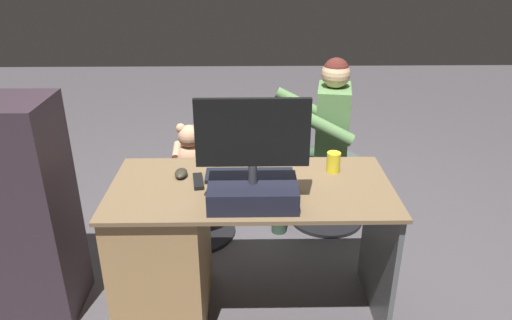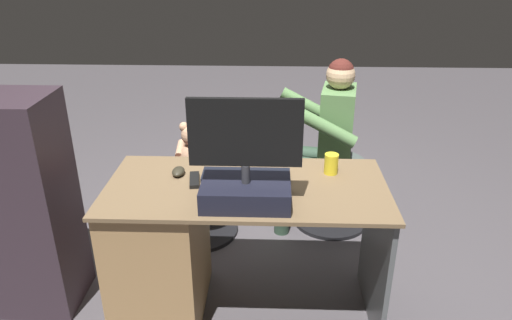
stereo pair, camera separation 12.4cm
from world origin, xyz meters
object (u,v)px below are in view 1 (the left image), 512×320
(monitor, at_px, (253,176))
(computer_mouse, at_px, (181,173))
(desk, at_px, (181,248))
(cup, at_px, (333,162))
(office_chair_teddy, at_px, (193,200))
(teddy_bear, at_px, (190,150))
(keyboard, at_px, (250,175))
(tv_remote, at_px, (198,181))
(person, at_px, (319,131))
(visitor_chair, at_px, (328,185))

(monitor, xyz_separation_m, computer_mouse, (0.34, -0.26, -0.11))
(desk, bearing_deg, cup, -169.14)
(cup, bearing_deg, office_chair_teddy, -36.65)
(monitor, bearing_deg, teddy_bear, -67.14)
(keyboard, bearing_deg, teddy_bear, -60.64)
(desk, bearing_deg, tv_remote, -163.36)
(computer_mouse, xyz_separation_m, person, (-0.77, -0.76, -0.09))
(computer_mouse, distance_m, cup, 0.74)
(teddy_bear, bearing_deg, tv_remote, 99.84)
(computer_mouse, height_order, office_chair_teddy, computer_mouse)
(office_chair_teddy, bearing_deg, computer_mouse, 93.04)
(office_chair_teddy, bearing_deg, monitor, 113.11)
(computer_mouse, distance_m, office_chair_teddy, 0.79)
(tv_remote, distance_m, office_chair_teddy, 0.85)
(tv_remote, relative_size, teddy_bear, 0.48)
(keyboard, xyz_separation_m, office_chair_teddy, (0.36, -0.63, -0.49))
(computer_mouse, height_order, visitor_chair, computer_mouse)
(person, bearing_deg, desk, 47.63)
(monitor, bearing_deg, visitor_chair, -116.50)
(keyboard, height_order, cup, cup)
(cup, distance_m, office_chair_teddy, 1.09)
(visitor_chair, relative_size, person, 0.45)
(keyboard, xyz_separation_m, cup, (-0.41, -0.06, 0.04))
(monitor, height_order, office_chair_teddy, monitor)
(office_chair_teddy, bearing_deg, tv_remote, 99.99)
(office_chair_teddy, bearing_deg, visitor_chair, -169.82)
(teddy_bear, height_order, visitor_chair, teddy_bear)
(computer_mouse, relative_size, visitor_chair, 0.19)
(cup, height_order, person, person)
(desk, xyz_separation_m, monitor, (-0.35, 0.16, 0.47))
(office_chair_teddy, bearing_deg, keyboard, 119.79)
(tv_remote, bearing_deg, teddy_bear, -88.63)
(office_chair_teddy, bearing_deg, person, -169.82)
(office_chair_teddy, height_order, teddy_bear, teddy_bear)
(tv_remote, relative_size, office_chair_teddy, 0.28)
(cup, xyz_separation_m, person, (-0.04, -0.72, -0.12))
(tv_remote, relative_size, visitor_chair, 0.30)
(monitor, bearing_deg, cup, -142.66)
(keyboard, height_order, person, person)
(computer_mouse, bearing_deg, keyboard, 177.82)
(person, bearing_deg, monitor, 67.02)
(teddy_bear, distance_m, visitor_chair, 0.96)
(office_chair_teddy, relative_size, teddy_bear, 1.69)
(computer_mouse, distance_m, tv_remote, 0.11)
(office_chair_teddy, height_order, visitor_chair, same)
(keyboard, height_order, teddy_bear, teddy_bear)
(visitor_chair, bearing_deg, person, 10.18)
(tv_remote, distance_m, teddy_bear, 0.72)
(keyboard, xyz_separation_m, computer_mouse, (0.33, -0.01, 0.01))
(office_chair_teddy, xyz_separation_m, teddy_bear, (-0.00, -0.01, 0.35))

